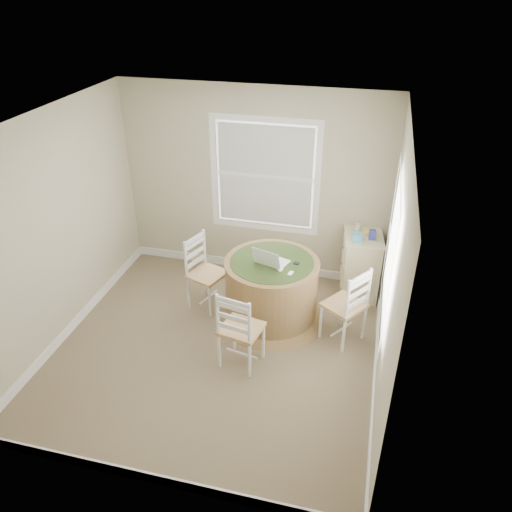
% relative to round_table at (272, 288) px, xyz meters
% --- Properties ---
extents(room, '(3.64, 3.64, 2.64)m').
position_rel_round_table_xyz_m(room, '(-0.32, -0.56, 0.86)').
color(room, '#826D53').
rests_on(room, ground).
extents(round_table, '(1.31, 1.31, 0.82)m').
position_rel_round_table_xyz_m(round_table, '(0.00, 0.00, 0.00)').
color(round_table, olive).
rests_on(round_table, ground).
extents(chair_left, '(0.52, 0.53, 0.95)m').
position_rel_round_table_xyz_m(chair_left, '(-0.84, 0.05, 0.03)').
color(chair_left, white).
rests_on(chair_left, ground).
extents(chair_near, '(0.49, 0.47, 0.95)m').
position_rel_round_table_xyz_m(chair_near, '(-0.14, -0.88, 0.03)').
color(chair_near, white).
rests_on(chair_near, ground).
extents(chair_right, '(0.57, 0.57, 0.95)m').
position_rel_round_table_xyz_m(chair_right, '(0.89, -0.18, 0.03)').
color(chair_right, white).
rests_on(chair_right, ground).
extents(laptop, '(0.43, 0.41, 0.25)m').
position_rel_round_table_xyz_m(laptop, '(-0.00, -0.04, 0.40)').
color(laptop, white).
rests_on(laptop, round_table).
extents(mouse, '(0.09, 0.12, 0.04)m').
position_rel_round_table_xyz_m(mouse, '(0.13, -0.15, 0.38)').
color(mouse, white).
rests_on(mouse, round_table).
extents(phone, '(0.06, 0.10, 0.02)m').
position_rel_round_table_xyz_m(phone, '(0.26, -0.20, 0.37)').
color(phone, '#B7BABF').
rests_on(phone, round_table).
extents(keys, '(0.07, 0.06, 0.02)m').
position_rel_round_table_xyz_m(keys, '(0.29, 0.02, 0.38)').
color(keys, black).
rests_on(keys, round_table).
extents(corner_chest, '(0.57, 0.70, 0.86)m').
position_rel_round_table_xyz_m(corner_chest, '(1.01, 0.82, -0.01)').
color(corner_chest, beige).
rests_on(corner_chest, ground).
extents(tissue_box, '(0.13, 0.13, 0.10)m').
position_rel_round_table_xyz_m(tissue_box, '(0.92, 0.66, 0.47)').
color(tissue_box, '#58A9CA').
rests_on(tissue_box, corner_chest).
extents(box_yellow, '(0.16, 0.12, 0.06)m').
position_rel_round_table_xyz_m(box_yellow, '(1.09, 0.87, 0.45)').
color(box_yellow, '#F0C354').
rests_on(box_yellow, corner_chest).
extents(box_blue, '(0.09, 0.09, 0.12)m').
position_rel_round_table_xyz_m(box_blue, '(1.12, 0.75, 0.48)').
color(box_blue, '#373CA6').
rests_on(box_blue, corner_chest).
extents(cup_cream, '(0.07, 0.07, 0.09)m').
position_rel_round_table_xyz_m(cup_cream, '(0.91, 0.97, 0.47)').
color(cup_cream, beige).
rests_on(cup_cream, corner_chest).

